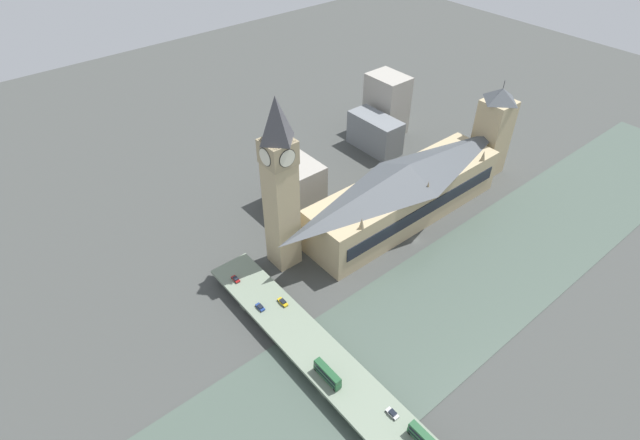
{
  "coord_description": "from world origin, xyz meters",
  "views": [
    {
      "loc": [
        -100.61,
        137.83,
        146.93
      ],
      "look_at": [
        20.13,
        38.41,
        19.12
      ],
      "focal_mm": 28.0,
      "sensor_mm": 36.0,
      "label": 1
    }
  ],
  "objects_px": {
    "road_bridge": "(338,376)",
    "double_decker_bus_rear": "(327,374)",
    "clock_tower": "(280,183)",
    "car_northbound_tail": "(236,279)",
    "car_northbound_mid": "(260,307)",
    "car_southbound_lead": "(392,413)",
    "car_northbound_lead": "(283,302)",
    "parliament_hall": "(406,192)",
    "victoria_tower": "(492,132)",
    "double_decker_bus_mid": "(424,438)"
  },
  "relations": [
    {
      "from": "car_southbound_lead",
      "to": "car_northbound_lead",
      "type": "bearing_deg",
      "value": -0.57
    },
    {
      "from": "car_northbound_mid",
      "to": "double_decker_bus_rear",
      "type": "bearing_deg",
      "value": -179.93
    },
    {
      "from": "parliament_hall",
      "to": "victoria_tower",
      "type": "bearing_deg",
      "value": -89.95
    },
    {
      "from": "road_bridge",
      "to": "car_northbound_mid",
      "type": "xyz_separation_m",
      "value": [
        39.43,
        3.86,
        1.73
      ]
    },
    {
      "from": "double_decker_bus_mid",
      "to": "car_southbound_lead",
      "type": "bearing_deg",
      "value": 2.22
    },
    {
      "from": "double_decker_bus_rear",
      "to": "car_southbound_lead",
      "type": "distance_m",
      "value": 23.23
    },
    {
      "from": "parliament_hall",
      "to": "victoria_tower",
      "type": "relative_size",
      "value": 2.03
    },
    {
      "from": "parliament_hall",
      "to": "double_decker_bus_mid",
      "type": "xyz_separation_m",
      "value": [
        -80.29,
        77.77,
        -6.25
      ]
    },
    {
      "from": "parliament_hall",
      "to": "road_bridge",
      "type": "distance_m",
      "value": 95.01
    },
    {
      "from": "car_northbound_mid",
      "to": "car_southbound_lead",
      "type": "distance_m",
      "value": 60.79
    },
    {
      "from": "double_decker_bus_rear",
      "to": "car_northbound_mid",
      "type": "xyz_separation_m",
      "value": [
        38.37,
        0.05,
        -2.09
      ]
    },
    {
      "from": "car_northbound_lead",
      "to": "car_southbound_lead",
      "type": "relative_size",
      "value": 1.13
    },
    {
      "from": "clock_tower",
      "to": "parliament_hall",
      "type": "bearing_deg",
      "value": -100.86
    },
    {
      "from": "clock_tower",
      "to": "car_northbound_lead",
      "type": "height_order",
      "value": "clock_tower"
    },
    {
      "from": "clock_tower",
      "to": "victoria_tower",
      "type": "height_order",
      "value": "clock_tower"
    },
    {
      "from": "parliament_hall",
      "to": "car_northbound_tail",
      "type": "distance_m",
      "value": 85.82
    },
    {
      "from": "parliament_hall",
      "to": "car_northbound_lead",
      "type": "xyz_separation_m",
      "value": [
        -11.49,
        77.66,
        -8.2
      ]
    },
    {
      "from": "double_decker_bus_rear",
      "to": "car_southbound_lead",
      "type": "height_order",
      "value": "double_decker_bus_rear"
    },
    {
      "from": "victoria_tower",
      "to": "car_northbound_mid",
      "type": "relative_size",
      "value": 12.11
    },
    {
      "from": "road_bridge",
      "to": "double_decker_bus_rear",
      "type": "relative_size",
      "value": 12.12
    },
    {
      "from": "car_northbound_mid",
      "to": "car_southbound_lead",
      "type": "height_order",
      "value": "car_southbound_lead"
    },
    {
      "from": "double_decker_bus_rear",
      "to": "car_southbound_lead",
      "type": "relative_size",
      "value": 2.65
    },
    {
      "from": "car_northbound_lead",
      "to": "car_northbound_mid",
      "type": "xyz_separation_m",
      "value": [
        3.36,
        7.83,
        -0.07
      ]
    },
    {
      "from": "victoria_tower",
      "to": "clock_tower",
      "type": "bearing_deg",
      "value": 84.63
    },
    {
      "from": "parliament_hall",
      "to": "car_northbound_lead",
      "type": "distance_m",
      "value": 78.93
    },
    {
      "from": "clock_tower",
      "to": "car_southbound_lead",
      "type": "xyz_separation_m",
      "value": [
        -80.02,
        18.06,
        -33.77
      ]
    },
    {
      "from": "double_decker_bus_mid",
      "to": "car_northbound_mid",
      "type": "xyz_separation_m",
      "value": [
        72.17,
        7.73,
        -2.03
      ]
    },
    {
      "from": "car_northbound_lead",
      "to": "car_southbound_lead",
      "type": "height_order",
      "value": "car_northbound_lead"
    },
    {
      "from": "road_bridge",
      "to": "car_northbound_lead",
      "type": "height_order",
      "value": "car_northbound_lead"
    },
    {
      "from": "clock_tower",
      "to": "road_bridge",
      "type": "xyz_separation_m",
      "value": [
        -59.09,
        21.47,
        -35.55
      ]
    },
    {
      "from": "double_decker_bus_rear",
      "to": "clock_tower",
      "type": "bearing_deg",
      "value": -23.54
    },
    {
      "from": "victoria_tower",
      "to": "car_southbound_lead",
      "type": "bearing_deg",
      "value": 116.04
    },
    {
      "from": "double_decker_bus_mid",
      "to": "car_northbound_tail",
      "type": "xyz_separation_m",
      "value": [
        90.1,
        7.09,
        -2.06
      ]
    },
    {
      "from": "clock_tower",
      "to": "car_northbound_mid",
      "type": "distance_m",
      "value": 46.61
    },
    {
      "from": "clock_tower",
      "to": "victoria_tower",
      "type": "xyz_separation_m",
      "value": [
        -11.49,
        -122.22,
        -16.87
      ]
    },
    {
      "from": "car_northbound_mid",
      "to": "car_northbound_tail",
      "type": "bearing_deg",
      "value": -2.06
    },
    {
      "from": "double_decker_bus_mid",
      "to": "double_decker_bus_rear",
      "type": "height_order",
      "value": "double_decker_bus_rear"
    },
    {
      "from": "car_northbound_lead",
      "to": "car_northbound_mid",
      "type": "distance_m",
      "value": 8.52
    },
    {
      "from": "parliament_hall",
      "to": "victoria_tower",
      "type": "height_order",
      "value": "victoria_tower"
    },
    {
      "from": "car_northbound_lead",
      "to": "car_northbound_tail",
      "type": "xyz_separation_m",
      "value": [
        21.29,
        7.19,
        -0.1
      ]
    },
    {
      "from": "parliament_hall",
      "to": "car_northbound_tail",
      "type": "height_order",
      "value": "parliament_hall"
    },
    {
      "from": "clock_tower",
      "to": "car_southbound_lead",
      "type": "relative_size",
      "value": 17.66
    },
    {
      "from": "double_decker_bus_rear",
      "to": "car_northbound_tail",
      "type": "bearing_deg",
      "value": -0.61
    },
    {
      "from": "road_bridge",
      "to": "car_northbound_tail",
      "type": "height_order",
      "value": "car_northbound_tail"
    },
    {
      "from": "parliament_hall",
      "to": "road_bridge",
      "type": "relative_size",
      "value": 0.75
    },
    {
      "from": "parliament_hall",
      "to": "double_decker_bus_rear",
      "type": "relative_size",
      "value": 9.06
    },
    {
      "from": "clock_tower",
      "to": "double_decker_bus_rear",
      "type": "relative_size",
      "value": 6.66
    },
    {
      "from": "double_decker_bus_mid",
      "to": "car_northbound_mid",
      "type": "height_order",
      "value": "double_decker_bus_mid"
    },
    {
      "from": "road_bridge",
      "to": "parliament_hall",
      "type": "bearing_deg",
      "value": -59.78
    },
    {
      "from": "car_northbound_tail",
      "to": "double_decker_bus_rear",
      "type": "bearing_deg",
      "value": 179.39
    }
  ]
}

